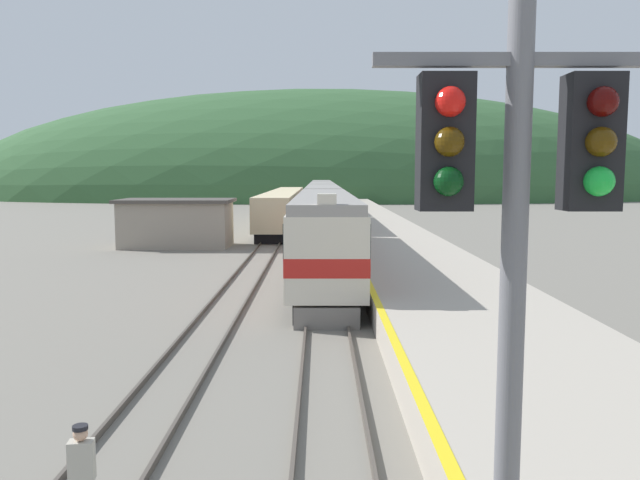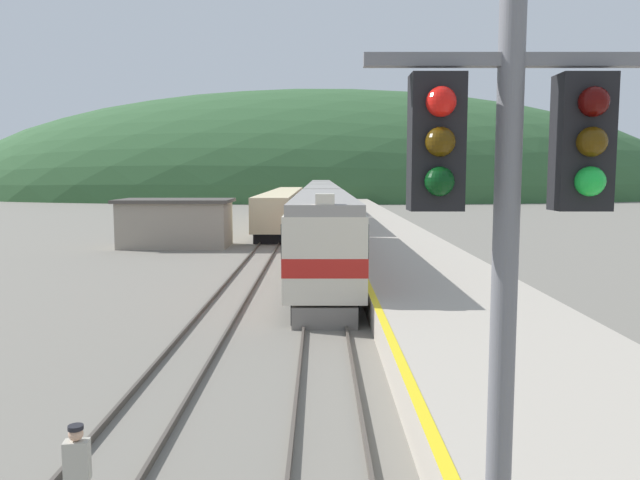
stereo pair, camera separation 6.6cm
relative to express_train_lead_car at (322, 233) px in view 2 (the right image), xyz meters
The scene contains 12 objects.
track_main 40.25m from the express_train_lead_car, 90.00° to the left, with size 1.52×180.00×0.16m.
track_siding 40.44m from the express_train_lead_car, 95.61° to the left, with size 1.52×180.00×0.16m.
platform 20.81m from the express_train_lead_car, 76.86° to the left, with size 6.30×140.00×1.01m.
distant_hills 112.63m from the express_train_lead_car, 90.00° to the left, with size 168.13×75.66×47.85m.
station_shed 17.19m from the express_train_lead_car, 127.92° to the left, with size 8.07×4.75×3.45m.
express_train_lead_car is the anchor object (origin of this frame).
carriage_second 21.56m from the express_train_lead_car, 90.00° to the left, with size 2.92×19.03×4.23m.
carriage_third 41.47m from the express_train_lead_car, 90.00° to the left, with size 2.92×19.03×4.23m.
carriage_fourth 61.38m from the express_train_lead_car, 90.00° to the left, with size 2.92×19.03×4.23m.
siding_train 33.10m from the express_train_lead_car, 96.85° to the left, with size 2.90×36.94×3.50m.
signal_mast_main 26.64m from the express_train_lead_car, 87.28° to the right, with size 2.20×0.42×7.00m.
track_worker 22.87m from the express_train_lead_car, 99.37° to the right, with size 0.38×0.26×1.62m.
Camera 2 is at (-0.16, -1.42, 5.26)m, focal length 35.00 mm.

